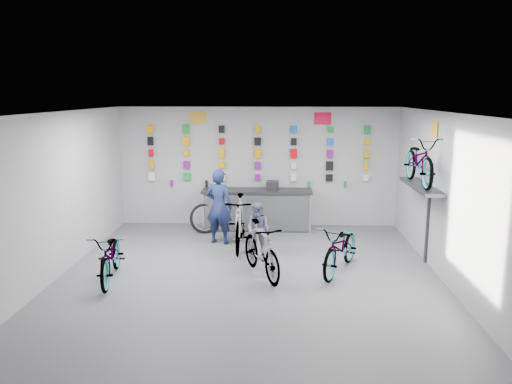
{
  "coord_description": "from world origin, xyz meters",
  "views": [
    {
      "loc": [
        0.54,
        -8.47,
        3.32
      ],
      "look_at": [
        0.08,
        1.4,
        1.37
      ],
      "focal_mm": 35.0,
      "sensor_mm": 36.0,
      "label": 1
    }
  ],
  "objects_px": {
    "bike_right": "(341,248)",
    "clerk": "(219,206)",
    "bike_left": "(111,256)",
    "customer": "(258,229)",
    "bike_center": "(261,250)",
    "bike_service": "(240,222)",
    "counter": "(257,210)"
  },
  "relations": [
    {
      "from": "bike_center",
      "to": "clerk",
      "type": "relative_size",
      "value": 1.0
    },
    {
      "from": "bike_left",
      "to": "bike_center",
      "type": "height_order",
      "value": "bike_center"
    },
    {
      "from": "bike_center",
      "to": "customer",
      "type": "relative_size",
      "value": 1.52
    },
    {
      "from": "bike_service",
      "to": "customer",
      "type": "xyz_separation_m",
      "value": [
        0.42,
        -0.44,
        -0.02
      ]
    },
    {
      "from": "bike_service",
      "to": "bike_center",
      "type": "bearing_deg",
      "value": -73.11
    },
    {
      "from": "bike_center",
      "to": "bike_right",
      "type": "distance_m",
      "value": 1.52
    },
    {
      "from": "clerk",
      "to": "customer",
      "type": "height_order",
      "value": "clerk"
    },
    {
      "from": "customer",
      "to": "bike_center",
      "type": "bearing_deg",
      "value": -57.16
    },
    {
      "from": "bike_left",
      "to": "bike_right",
      "type": "height_order",
      "value": "bike_right"
    },
    {
      "from": "bike_left",
      "to": "customer",
      "type": "distance_m",
      "value": 3.02
    },
    {
      "from": "bike_center",
      "to": "clerk",
      "type": "distance_m",
      "value": 2.31
    },
    {
      "from": "counter",
      "to": "clerk",
      "type": "xyz_separation_m",
      "value": [
        -0.79,
        -1.21,
        0.36
      ]
    },
    {
      "from": "bike_left",
      "to": "bike_service",
      "type": "distance_m",
      "value": 2.94
    },
    {
      "from": "counter",
      "to": "bike_left",
      "type": "bearing_deg",
      "value": -124.57
    },
    {
      "from": "clerk",
      "to": "counter",
      "type": "bearing_deg",
      "value": -107.41
    },
    {
      "from": "bike_center",
      "to": "bike_right",
      "type": "bearing_deg",
      "value": -12.35
    },
    {
      "from": "bike_center",
      "to": "customer",
      "type": "distance_m",
      "value": 1.25
    },
    {
      "from": "bike_right",
      "to": "clerk",
      "type": "distance_m",
      "value": 3.08
    },
    {
      "from": "bike_left",
      "to": "bike_center",
      "type": "relative_size",
      "value": 1.03
    },
    {
      "from": "clerk",
      "to": "customer",
      "type": "bearing_deg",
      "value": 154.22
    },
    {
      "from": "bike_center",
      "to": "customer",
      "type": "bearing_deg",
      "value": 71.22
    },
    {
      "from": "bike_service",
      "to": "counter",
      "type": "bearing_deg",
      "value": 78.25
    },
    {
      "from": "bike_left",
      "to": "clerk",
      "type": "bearing_deg",
      "value": 45.61
    },
    {
      "from": "bike_center",
      "to": "clerk",
      "type": "bearing_deg",
      "value": 92.62
    },
    {
      "from": "bike_left",
      "to": "customer",
      "type": "relative_size",
      "value": 1.57
    },
    {
      "from": "bike_service",
      "to": "clerk",
      "type": "relative_size",
      "value": 1.14
    },
    {
      "from": "bike_right",
      "to": "bike_left",
      "type": "bearing_deg",
      "value": -147.12
    },
    {
      "from": "bike_right",
      "to": "clerk",
      "type": "relative_size",
      "value": 1.06
    },
    {
      "from": "bike_center",
      "to": "bike_right",
      "type": "xyz_separation_m",
      "value": [
        1.49,
        0.3,
        -0.04
      ]
    },
    {
      "from": "counter",
      "to": "bike_service",
      "type": "bearing_deg",
      "value": -101.05
    },
    {
      "from": "bike_right",
      "to": "customer",
      "type": "relative_size",
      "value": 1.61
    },
    {
      "from": "clerk",
      "to": "bike_right",
      "type": "bearing_deg",
      "value": 160.99
    }
  ]
}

